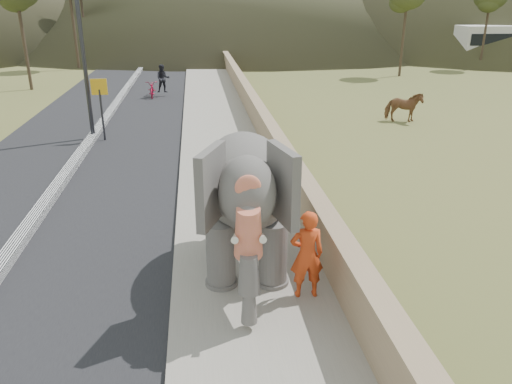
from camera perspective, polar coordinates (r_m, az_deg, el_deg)
ground at (r=9.59m, az=-0.46°, el=-11.81°), size 160.00×160.00×0.00m
road at (r=19.17m, az=-19.05°, el=4.33°), size 7.00×120.00×0.03m
median at (r=19.14m, az=-19.09°, el=4.60°), size 0.35×120.00×0.22m
walkway at (r=18.73m, az=-3.92°, el=5.27°), size 3.00×120.00×0.15m
parapet at (r=18.75m, az=1.11°, el=6.85°), size 0.30×120.00×1.10m
lamppost at (r=20.25m, az=-18.80°, el=19.24°), size 1.76×0.36×8.00m
signboard at (r=20.19m, az=-17.36°, el=10.12°), size 0.60×0.08×2.40m
cow at (r=23.56m, az=16.51°, el=9.29°), size 1.72×1.12×1.34m
distant_car at (r=48.73m, az=16.24°, el=15.21°), size 4.56×3.18×1.44m
elephant_and_man at (r=9.82m, az=-1.09°, el=-0.77°), size 2.38×4.03×2.82m
motorcyclist at (r=29.03m, az=-11.32°, el=11.92°), size 1.38×1.82×1.80m
trees at (r=33.84m, az=-3.44°, el=18.90°), size 47.61×41.27×9.03m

